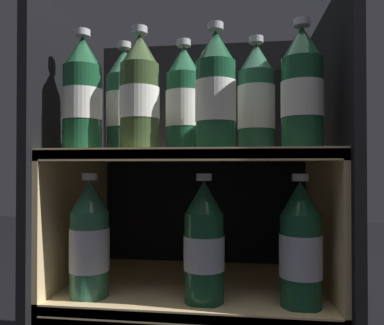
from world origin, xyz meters
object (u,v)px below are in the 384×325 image
(bottle_upper_front_0, at_px, (82,97))
(bottle_upper_back_0, at_px, (124,104))
(bottle_upper_front_1, at_px, (140,95))
(bottle_lower_front_1, at_px, (204,244))
(bottle_lower_front_0, at_px, (90,242))
(bottle_upper_front_2, at_px, (216,94))
(bottle_upper_back_1, at_px, (184,102))
(bottle_upper_front_3, at_px, (302,91))
(bottle_lower_front_2, at_px, (301,247))
(bottle_upper_back_2, at_px, (256,101))

(bottle_upper_front_0, xyz_separation_m, bottle_upper_back_0, (0.06, 0.09, -0.00))
(bottle_upper_front_1, xyz_separation_m, bottle_lower_front_1, (0.13, 0.00, -0.30))
(bottle_lower_front_0, relative_size, bottle_lower_front_1, 1.00)
(bottle_upper_front_2, xyz_separation_m, bottle_lower_front_1, (-0.02, 0.00, -0.30))
(bottle_upper_front_1, relative_size, bottle_upper_back_1, 1.00)
(bottle_upper_front_3, bearing_deg, bottle_upper_back_0, 166.95)
(bottle_lower_front_0, bearing_deg, bottle_lower_front_2, 0.00)
(bottle_upper_front_2, height_order, bottle_lower_front_2, bottle_upper_front_2)
(bottle_lower_front_0, distance_m, bottle_lower_front_1, 0.24)
(bottle_upper_front_0, height_order, bottle_lower_front_2, bottle_upper_front_0)
(bottle_upper_front_2, height_order, bottle_upper_back_2, same)
(bottle_upper_front_0, bearing_deg, bottle_upper_back_0, 55.44)
(bottle_upper_front_2, relative_size, bottle_lower_front_0, 1.00)
(bottle_upper_front_3, distance_m, bottle_lower_front_0, 0.53)
(bottle_upper_back_2, xyz_separation_m, bottle_lower_front_2, (0.08, -0.09, -0.30))
(bottle_upper_back_1, relative_size, bottle_upper_back_2, 1.00)
(bottle_upper_back_1, height_order, bottle_upper_back_2, same)
(bottle_lower_front_1, xyz_separation_m, bottle_lower_front_2, (0.19, 0.00, -0.00))
(bottle_upper_back_1, xyz_separation_m, bottle_lower_front_2, (0.24, -0.09, -0.30))
(bottle_upper_front_1, bearing_deg, bottle_upper_back_0, 124.56)
(bottle_upper_front_2, xyz_separation_m, bottle_upper_back_1, (-0.08, 0.09, 0.00))
(bottle_lower_front_0, bearing_deg, bottle_upper_back_1, 25.85)
(bottle_upper_front_0, xyz_separation_m, bottle_lower_front_2, (0.44, -0.00, -0.30))
(bottle_upper_back_0, relative_size, bottle_upper_back_1, 1.00)
(bottle_lower_front_2, bearing_deg, bottle_lower_front_1, 180.00)
(bottle_upper_front_0, height_order, bottle_upper_front_3, same)
(bottle_lower_front_0, bearing_deg, bottle_upper_front_2, 0.00)
(bottle_upper_back_2, bearing_deg, bottle_upper_back_1, 180.00)
(bottle_upper_front_3, height_order, bottle_upper_back_2, same)
(bottle_lower_front_1, bearing_deg, bottle_upper_front_1, 180.00)
(bottle_upper_front_2, bearing_deg, bottle_upper_back_1, 131.11)
(bottle_upper_front_1, relative_size, bottle_upper_front_2, 1.00)
(bottle_lower_front_1, bearing_deg, bottle_upper_back_0, 155.29)
(bottle_upper_back_0, relative_size, bottle_lower_front_0, 1.00)
(bottle_upper_front_2, distance_m, bottle_upper_back_2, 0.12)
(bottle_upper_back_2, bearing_deg, bottle_upper_back_0, -180.00)
(bottle_upper_front_2, bearing_deg, bottle_upper_back_0, 157.67)
(bottle_upper_front_1, distance_m, bottle_upper_front_3, 0.32)
(bottle_upper_front_3, relative_size, bottle_upper_back_1, 1.00)
(bottle_lower_front_2, bearing_deg, bottle_upper_back_0, 166.82)
(bottle_upper_front_3, bearing_deg, bottle_lower_front_2, 180.00)
(bottle_upper_back_0, height_order, bottle_upper_back_2, same)
(bottle_upper_front_0, bearing_deg, bottle_upper_back_1, 23.96)
(bottle_upper_front_1, xyz_separation_m, bottle_upper_back_0, (-0.06, 0.09, -0.00))
(bottle_upper_front_1, bearing_deg, bottle_upper_front_3, 0.00)
(bottle_upper_front_1, xyz_separation_m, bottle_upper_front_2, (0.16, 0.00, -0.00))
(bottle_upper_front_2, height_order, bottle_upper_front_3, same)
(bottle_upper_front_2, bearing_deg, bottle_upper_back_2, 46.76)
(bottle_upper_front_0, bearing_deg, bottle_upper_front_2, -0.00)
(bottle_upper_front_0, relative_size, bottle_upper_back_2, 1.00)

